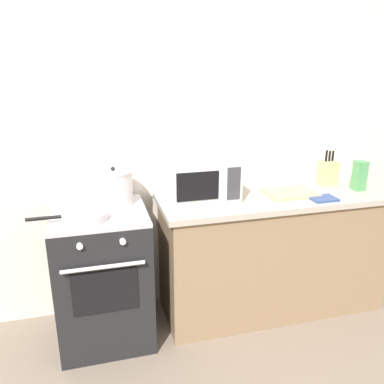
{
  "coord_description": "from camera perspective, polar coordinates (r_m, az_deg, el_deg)",
  "views": [
    {
      "loc": [
        -0.37,
        -1.79,
        1.81
      ],
      "look_at": [
        0.27,
        0.6,
        1.0
      ],
      "focal_mm": 36.44,
      "sensor_mm": 36.0,
      "label": 1
    }
  ],
  "objects": [
    {
      "name": "microwave",
      "position": [
        2.67,
        1.03,
        2.05
      ],
      "size": [
        0.5,
        0.37,
        0.3
      ],
      "color": "white",
      "rests_on": "countertop_right"
    },
    {
      "name": "back_wall",
      "position": [
        2.9,
        -1.25,
        6.98
      ],
      "size": [
        4.4,
        0.1,
        2.5
      ],
      "primitive_type": "cube",
      "color": "silver",
      "rests_on": "ground_plane"
    },
    {
      "name": "frying_pan",
      "position": [
        2.43,
        -15.53,
        -3.42
      ],
      "size": [
        0.47,
        0.27,
        0.05
      ],
      "color": "silver",
      "rests_on": "stove"
    },
    {
      "name": "stock_pot",
      "position": [
        2.64,
        -11.34,
        0.7
      ],
      "size": [
        0.33,
        0.25,
        0.26
      ],
      "color": "silver",
      "rests_on": "stove"
    },
    {
      "name": "stove",
      "position": [
        2.75,
        -12.81,
        -11.82
      ],
      "size": [
        0.6,
        0.64,
        0.92
      ],
      "color": "black",
      "rests_on": "ground_plane"
    },
    {
      "name": "countertop_right",
      "position": [
        2.87,
        12.2,
        -0.76
      ],
      "size": [
        1.7,
        0.6,
        0.04
      ],
      "primitive_type": "cube",
      "color": "#ADA393",
      "rests_on": "lower_cabinet_right"
    },
    {
      "name": "cutting_board",
      "position": [
        2.89,
        14.17,
        -0.15
      ],
      "size": [
        0.36,
        0.26,
        0.02
      ],
      "primitive_type": "cube",
      "color": "tan",
      "rests_on": "countertop_right"
    },
    {
      "name": "oven_mitt",
      "position": [
        2.85,
        18.62,
        -0.9
      ],
      "size": [
        0.18,
        0.14,
        0.02
      ],
      "primitive_type": "cube",
      "color": "#33477A",
      "rests_on": "countertop_right"
    },
    {
      "name": "lower_cabinet_right",
      "position": [
        3.05,
        11.62,
        -8.96
      ],
      "size": [
        1.64,
        0.56,
        0.88
      ],
      "primitive_type": "cube",
      "color": "#8C7051",
      "rests_on": "ground_plane"
    },
    {
      "name": "pasta_box",
      "position": [
        3.14,
        23.31,
        2.22
      ],
      "size": [
        0.08,
        0.08,
        0.22
      ],
      "primitive_type": "cube",
      "color": "#4C9356",
      "rests_on": "countertop_right"
    },
    {
      "name": "knife_block",
      "position": [
        3.18,
        19.25,
        2.69
      ],
      "size": [
        0.13,
        0.1,
        0.28
      ],
      "color": "tan",
      "rests_on": "countertop_right"
    }
  ]
}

